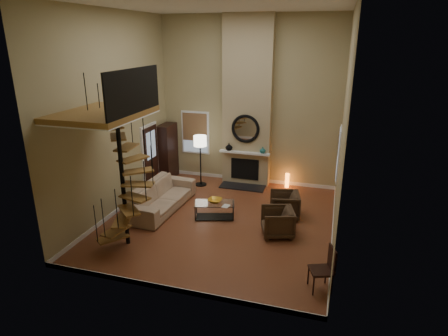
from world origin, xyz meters
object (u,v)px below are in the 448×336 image
(floor_lamp, at_px, (200,145))
(side_chair, at_px, (325,267))
(sofa, at_px, (161,196))
(armchair_near, at_px, (287,205))
(accent_lamp, at_px, (287,180))
(hutch, at_px, (168,152))
(armchair_far, at_px, (280,222))
(coffee_table, at_px, (214,208))

(floor_lamp, height_order, side_chair, floor_lamp)
(sofa, xyz_separation_m, armchair_near, (3.61, 0.52, -0.04))
(accent_lamp, height_order, side_chair, side_chair)
(accent_lamp, bearing_deg, armchair_near, -82.35)
(hutch, distance_m, accent_lamp, 4.27)
(armchair_near, xyz_separation_m, armchair_far, (-0.02, -1.08, 0.00))
(sofa, bearing_deg, accent_lamp, -47.56)
(sofa, height_order, side_chair, side_chair)
(armchair_near, distance_m, armchair_far, 1.08)
(hutch, bearing_deg, sofa, -70.31)
(floor_lamp, bearing_deg, side_chair, -47.46)
(hutch, distance_m, coffee_table, 3.74)
(hutch, height_order, floor_lamp, hutch)
(hutch, relative_size, side_chair, 2.12)
(armchair_far, relative_size, accent_lamp, 1.66)
(sofa, distance_m, armchair_far, 3.63)
(floor_lamp, relative_size, side_chair, 1.88)
(coffee_table, relative_size, accent_lamp, 2.57)
(sofa, xyz_separation_m, side_chair, (4.76, -2.56, 0.13))
(coffee_table, bearing_deg, accent_lamp, 60.47)
(hutch, relative_size, armchair_near, 2.47)
(hutch, height_order, sofa, hutch)
(hutch, distance_m, floor_lamp, 1.48)
(coffee_table, distance_m, side_chair, 3.93)
(coffee_table, bearing_deg, side_chair, -38.30)
(armchair_near, bearing_deg, sofa, -94.02)
(sofa, xyz_separation_m, coffee_table, (1.68, -0.12, -0.11))
(armchair_far, height_order, side_chair, side_chair)
(hutch, relative_size, armchair_far, 2.50)
(coffee_table, distance_m, floor_lamp, 2.80)
(armchair_near, relative_size, armchair_far, 1.01)
(sofa, xyz_separation_m, floor_lamp, (0.46, 2.13, 1.02))
(coffee_table, relative_size, side_chair, 1.31)
(armchair_near, distance_m, side_chair, 3.29)
(hutch, height_order, armchair_near, hutch)
(armchair_far, bearing_deg, floor_lamp, -148.50)
(floor_lamp, bearing_deg, armchair_near, -27.20)
(sofa, distance_m, accent_lamp, 4.30)
(hutch, relative_size, accent_lamp, 4.15)
(sofa, relative_size, floor_lamp, 1.52)
(side_chair, bearing_deg, sofa, 151.77)
(armchair_far, bearing_deg, accent_lamp, 167.06)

